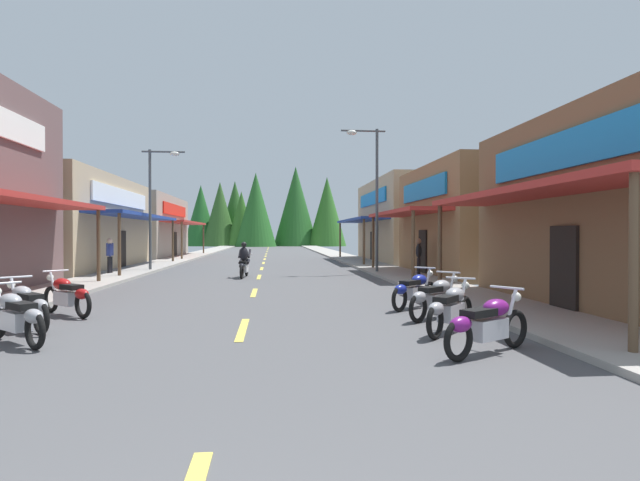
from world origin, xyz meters
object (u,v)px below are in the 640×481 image
(motorcycle_parked_right_1, at_px, (450,308))
(motorcycle_parked_left_1, at_px, (16,316))
(motorcycle_parked_right_2, at_px, (436,297))
(motorcycle_parked_left_3, at_px, (67,295))
(pedestrian_by_shop, at_px, (110,254))
(motorcycle_parked_right_3, at_px, (415,290))
(motorcycle_parked_left_2, at_px, (26,305))
(rider_cruising_lead, at_px, (244,263))
(streetlamp_right, at_px, (371,181))
(streetlamp_left, at_px, (157,192))
(pedestrian_browsing, at_px, (419,255))
(motorcycle_parked_right_0, at_px, (487,324))

(motorcycle_parked_right_1, height_order, motorcycle_parked_left_1, same)
(motorcycle_parked_right_2, bearing_deg, motorcycle_parked_left_3, 130.77)
(motorcycle_parked_left_1, distance_m, pedestrian_by_shop, 15.26)
(motorcycle_parked_right_3, bearing_deg, motorcycle_parked_left_2, 149.98)
(rider_cruising_lead, relative_size, pedestrian_by_shop, 1.24)
(streetlamp_right, distance_m, motorcycle_parked_left_1, 17.81)
(motorcycle_parked_left_1, distance_m, motorcycle_parked_left_3, 3.14)
(motorcycle_parked_right_2, relative_size, pedestrian_by_shop, 0.98)
(motorcycle_parked_right_1, relative_size, motorcycle_parked_right_3, 1.03)
(streetlamp_left, relative_size, pedestrian_browsing, 3.60)
(streetlamp_right, height_order, motorcycle_parked_right_1, streetlamp_right)
(streetlamp_right, distance_m, motorcycle_parked_right_2, 13.58)
(motorcycle_parked_left_2, xyz_separation_m, pedestrian_by_shop, (-2.63, 13.61, 0.52))
(motorcycle_parked_right_1, xyz_separation_m, motorcycle_parked_left_2, (-8.22, 1.10, 0.00))
(motorcycle_parked_right_1, bearing_deg, pedestrian_by_shop, 77.99)
(motorcycle_parked_right_2, relative_size, motorcycle_parked_right_3, 1.05)
(rider_cruising_lead, height_order, pedestrian_browsing, pedestrian_browsing)
(streetlamp_right, relative_size, motorcycle_parked_right_0, 3.73)
(streetlamp_left, bearing_deg, motorcycle_parked_right_0, -63.75)
(motorcycle_parked_left_2, bearing_deg, motorcycle_parked_right_1, -141.90)
(streetlamp_right, bearing_deg, motorcycle_parked_right_1, -95.21)
(streetlamp_right, bearing_deg, pedestrian_browsing, -55.85)
(pedestrian_by_shop, distance_m, pedestrian_browsing, 14.07)
(streetlamp_left, distance_m, motorcycle_parked_right_1, 19.67)
(motorcycle_parked_right_2, bearing_deg, rider_cruising_lead, 72.75)
(streetlamp_left, relative_size, motorcycle_parked_left_3, 3.76)
(motorcycle_parked_right_0, xyz_separation_m, motorcycle_parked_right_3, (0.24, 4.90, 0.00))
(streetlamp_right, relative_size, motorcycle_parked_left_2, 4.35)
(streetlamp_left, height_order, motorcycle_parked_left_2, streetlamp_left)
(motorcycle_parked_right_0, distance_m, motorcycle_parked_right_1, 1.72)
(pedestrian_by_shop, bearing_deg, streetlamp_left, -113.97)
(streetlamp_right, height_order, motorcycle_parked_left_3, streetlamp_right)
(motorcycle_parked_right_1, relative_size, pedestrian_by_shop, 0.96)
(streetlamp_left, relative_size, rider_cruising_lead, 2.90)
(motorcycle_parked_right_0, relative_size, motorcycle_parked_right_1, 1.12)
(streetlamp_right, distance_m, motorcycle_parked_left_2, 16.97)
(motorcycle_parked_right_1, xyz_separation_m, rider_cruising_lead, (-4.62, 12.93, 0.17))
(motorcycle_parked_right_0, bearing_deg, motorcycle_parked_right_2, 53.22)
(streetlamp_left, bearing_deg, pedestrian_by_shop, -125.10)
(motorcycle_parked_left_3, bearing_deg, pedestrian_browsing, -98.08)
(motorcycle_parked_right_3, xyz_separation_m, motorcycle_parked_left_1, (-7.99, -3.41, 0.00))
(pedestrian_by_shop, bearing_deg, motorcycle_parked_left_2, 112.07)
(motorcycle_parked_right_3, height_order, pedestrian_browsing, pedestrian_browsing)
(motorcycle_parked_right_2, distance_m, motorcycle_parked_left_2, 8.49)
(motorcycle_parked_right_2, relative_size, pedestrian_browsing, 0.98)
(motorcycle_parked_left_3, bearing_deg, motorcycle_parked_left_1, 139.10)
(streetlamp_left, distance_m, motorcycle_parked_right_2, 18.43)
(pedestrian_by_shop, bearing_deg, rider_cruising_lead, 175.20)
(pedestrian_by_shop, bearing_deg, motorcycle_parked_left_3, 114.01)
(streetlamp_left, distance_m, streetlamp_right, 10.86)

